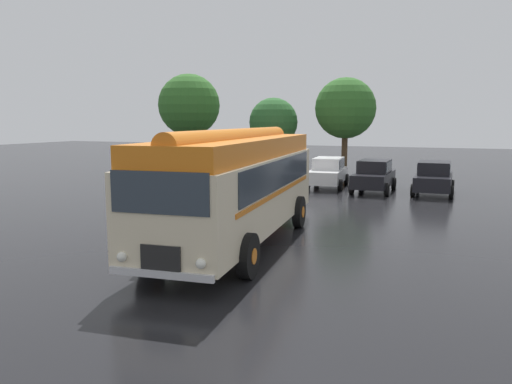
{
  "coord_description": "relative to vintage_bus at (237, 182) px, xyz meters",
  "views": [
    {
      "loc": [
        5.95,
        -13.78,
        3.72
      ],
      "look_at": [
        -0.03,
        1.27,
        1.4
      ],
      "focal_mm": 35.0,
      "sensor_mm": 36.0,
      "label": 1
    }
  ],
  "objects": [
    {
      "name": "tree_centre",
      "position": [
        -0.85,
        19.42,
        2.71
      ],
      "size": [
        3.98,
        3.98,
        6.52
      ],
      "color": "#4C3823",
      "rests_on": "ground"
    },
    {
      "name": "car_near_left",
      "position": [
        -3.48,
        13.22,
        -1.05
      ],
      "size": [
        2.33,
        4.37,
        1.66
      ],
      "color": "maroon",
      "rests_on": "ground"
    },
    {
      "name": "ground_plane",
      "position": [
        0.03,
        0.24,
        -1.89
      ],
      "size": [
        120.0,
        120.0,
        0.0
      ],
      "primitive_type": "plane",
      "color": "black"
    },
    {
      "name": "tree_left_of_centre",
      "position": [
        -5.49,
        18.46,
        1.68
      ],
      "size": [
        3.28,
        3.28,
        5.26
      ],
      "color": "#4C3823",
      "rests_on": "ground"
    },
    {
      "name": "car_far_right",
      "position": [
        5.09,
        13.24,
        -1.05
      ],
      "size": [
        2.0,
        4.22,
        1.66
      ],
      "color": "black",
      "rests_on": "ground"
    },
    {
      "name": "car_mid_right",
      "position": [
        2.1,
        13.11,
        -1.05
      ],
      "size": [
        2.03,
        4.23,
        1.66
      ],
      "color": "black",
      "rests_on": "ground"
    },
    {
      "name": "vintage_bus",
      "position": [
        0.0,
        0.0,
        0.0
      ],
      "size": [
        3.52,
        10.29,
        3.49
      ],
      "color": "beige",
      "rests_on": "ground"
    },
    {
      "name": "car_mid_left",
      "position": [
        -0.57,
        13.93,
        -1.05
      ],
      "size": [
        2.18,
        4.31,
        1.66
      ],
      "color": "silver",
      "rests_on": "ground"
    },
    {
      "name": "tree_far_left",
      "position": [
        -11.77,
        18.47,
        2.98
      ],
      "size": [
        4.41,
        4.41,
        7.05
      ],
      "color": "#4C3823",
      "rests_on": "ground"
    }
  ]
}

